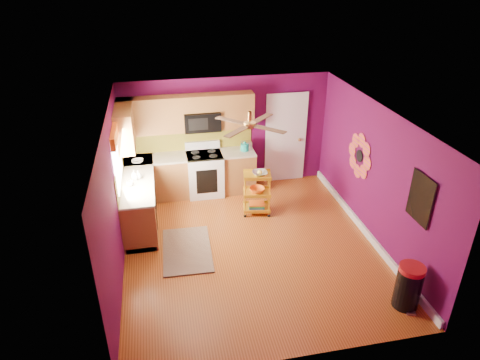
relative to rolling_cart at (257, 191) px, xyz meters
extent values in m
plane|color=brown|center=(-0.38, -1.12, -0.50)|extent=(5.00, 5.00, 0.00)
cube|color=#540940|center=(-0.38, 1.38, 0.75)|extent=(4.50, 0.04, 2.50)
cube|color=#540940|center=(-0.38, -3.62, 0.75)|extent=(4.50, 0.04, 2.50)
cube|color=#540940|center=(-2.63, -1.12, 0.75)|extent=(0.04, 5.00, 2.50)
cube|color=#540940|center=(1.87, -1.12, 0.75)|extent=(0.04, 5.00, 2.50)
cube|color=silver|center=(-0.38, -1.12, 2.00)|extent=(4.50, 5.00, 0.04)
cube|color=white|center=(1.84, -1.12, -0.43)|extent=(0.05, 4.90, 0.14)
cube|color=brown|center=(-2.33, 0.23, -0.05)|extent=(0.60, 2.30, 0.90)
cube|color=brown|center=(-1.23, 1.08, -0.05)|extent=(2.80, 0.60, 0.90)
cube|color=beige|center=(-2.33, 0.23, 0.42)|extent=(0.63, 2.30, 0.04)
cube|color=beige|center=(-1.23, 1.08, 0.42)|extent=(2.80, 0.63, 0.04)
cube|color=black|center=(-2.33, 0.23, -0.45)|extent=(0.54, 2.30, 0.10)
cube|color=black|center=(-1.23, 1.08, -0.45)|extent=(2.80, 0.54, 0.10)
cube|color=white|center=(-0.93, 1.05, -0.04)|extent=(0.76, 0.66, 0.92)
cube|color=black|center=(-0.93, 1.05, 0.42)|extent=(0.76, 0.62, 0.03)
cube|color=white|center=(-0.93, 1.33, 0.54)|extent=(0.76, 0.06, 0.18)
cube|color=black|center=(-0.93, 0.73, -0.05)|extent=(0.45, 0.02, 0.55)
cube|color=brown|center=(-1.97, 1.22, 1.32)|extent=(1.32, 0.33, 0.75)
cube|color=brown|center=(-0.19, 1.22, 1.32)|extent=(0.72, 0.33, 0.75)
cube|color=brown|center=(-0.93, 1.22, 1.53)|extent=(0.76, 0.33, 0.34)
cube|color=brown|center=(-2.47, 0.73, 1.32)|extent=(0.33, 1.30, 0.75)
cube|color=black|center=(-0.93, 1.18, 1.15)|extent=(0.76, 0.38, 0.40)
cube|color=brown|center=(-1.23, 1.37, 0.69)|extent=(2.80, 0.01, 0.51)
cube|color=brown|center=(-2.62, 0.23, 0.69)|extent=(0.01, 2.30, 0.51)
cube|color=white|center=(-2.61, -0.07, 1.05)|extent=(0.03, 1.20, 1.00)
cube|color=orange|center=(-2.58, -0.07, 1.52)|extent=(0.08, 1.35, 0.22)
cube|color=white|center=(0.97, 1.36, 0.52)|extent=(0.85, 0.04, 2.05)
cube|color=white|center=(0.97, 1.34, 0.52)|extent=(0.95, 0.02, 2.15)
sphere|color=#BF8C3F|center=(1.29, 1.30, 0.50)|extent=(0.07, 0.07, 0.07)
cylinder|color=black|center=(1.85, -0.52, 0.85)|extent=(0.01, 0.24, 0.24)
cube|color=teal|center=(1.85, -2.52, 1.05)|extent=(0.03, 0.52, 0.72)
cube|color=black|center=(1.83, -2.52, 1.05)|extent=(0.01, 0.56, 0.76)
cylinder|color=#BF8C3F|center=(-0.38, -0.92, 1.92)|extent=(0.06, 0.06, 0.16)
cylinder|color=#BF8C3F|center=(-0.38, -0.92, 1.78)|extent=(0.20, 0.20, 0.08)
cube|color=#4C2D19|center=(-0.11, -0.65, 1.78)|extent=(0.47, 0.47, 0.01)
cube|color=#4C2D19|center=(-0.65, -0.65, 1.78)|extent=(0.47, 0.47, 0.01)
cube|color=#4C2D19|center=(-0.65, -1.19, 1.78)|extent=(0.47, 0.47, 0.01)
cube|color=#4C2D19|center=(-0.11, -1.19, 1.78)|extent=(0.47, 0.47, 0.01)
cube|color=black|center=(-1.53, -1.00, -0.49)|extent=(0.90, 1.42, 0.02)
cylinder|color=gold|center=(-0.28, -0.12, -0.05)|extent=(0.02, 0.02, 0.84)
cylinder|color=gold|center=(0.20, -0.21, -0.05)|extent=(0.02, 0.02, 0.84)
cylinder|color=gold|center=(-0.22, 0.21, -0.05)|extent=(0.02, 0.02, 0.84)
cylinder|color=gold|center=(0.26, 0.12, -0.05)|extent=(0.02, 0.02, 0.84)
sphere|color=black|center=(-0.28, -0.12, -0.47)|extent=(0.06, 0.06, 0.06)
sphere|color=black|center=(0.20, -0.21, -0.47)|extent=(0.06, 0.06, 0.06)
sphere|color=black|center=(-0.22, 0.21, -0.47)|extent=(0.06, 0.06, 0.06)
sphere|color=black|center=(0.26, 0.12, -0.47)|extent=(0.06, 0.06, 0.06)
cube|color=gold|center=(-0.01, 0.00, 0.35)|extent=(0.60, 0.48, 0.03)
cube|color=gold|center=(-0.01, 0.00, -0.03)|extent=(0.60, 0.48, 0.03)
cube|color=gold|center=(-0.01, 0.00, -0.39)|extent=(0.60, 0.48, 0.03)
imported|color=beige|center=(0.04, -0.01, 0.41)|extent=(0.35, 0.35, 0.07)
sphere|color=yellow|center=(0.04, -0.01, 0.43)|extent=(0.10, 0.10, 0.10)
imported|color=orange|center=(-0.01, 0.00, 0.03)|extent=(0.36, 0.36, 0.10)
cube|color=navy|center=(-0.01, 0.00, -0.35)|extent=(0.35, 0.29, 0.04)
cube|color=#267233|center=(-0.01, 0.00, -0.31)|extent=(0.35, 0.29, 0.03)
cube|color=orange|center=(-0.01, 0.00, -0.28)|extent=(0.35, 0.29, 0.03)
cylinder|color=black|center=(1.58, -3.02, -0.18)|extent=(0.48, 0.48, 0.65)
cylinder|color=#AD181B|center=(1.58, -3.02, 0.19)|extent=(0.38, 0.38, 0.08)
cube|color=beige|center=(1.58, -3.21, -0.49)|extent=(0.14, 0.10, 0.03)
cylinder|color=teal|center=(-0.03, 1.09, 0.52)|extent=(0.18, 0.18, 0.16)
sphere|color=teal|center=(-0.03, 1.09, 0.62)|extent=(0.06, 0.06, 0.06)
cube|color=beige|center=(0.02, 1.15, 0.53)|extent=(0.22, 0.15, 0.18)
imported|color=#EA3F72|center=(-2.37, 0.13, 0.54)|extent=(0.09, 0.09, 0.20)
imported|color=white|center=(-2.30, 0.17, 0.52)|extent=(0.13, 0.13, 0.17)
imported|color=white|center=(-2.32, 0.91, 0.47)|extent=(0.24, 0.24, 0.06)
imported|color=white|center=(-2.44, -0.09, 0.48)|extent=(0.12, 0.12, 0.09)
camera|label=1|loc=(-1.83, -7.32, 4.17)|focal=32.00mm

